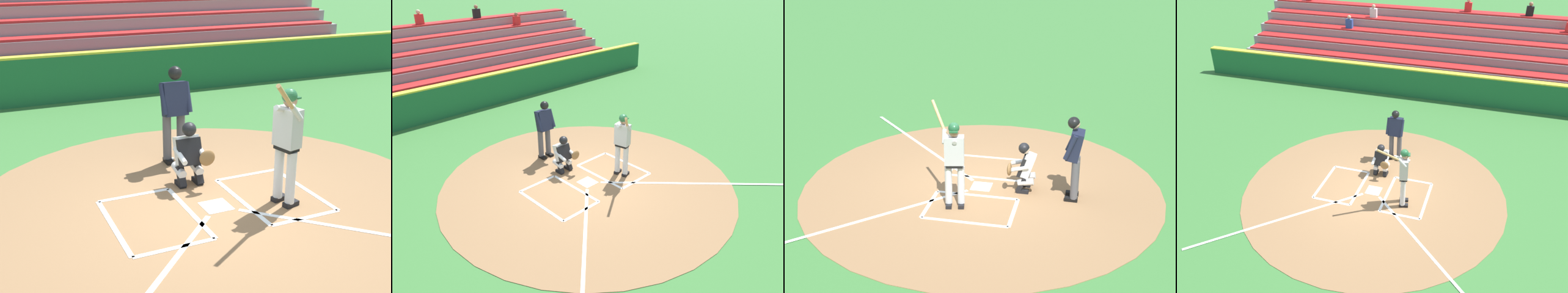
% 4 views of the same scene
% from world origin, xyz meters
% --- Properties ---
extents(ground_plane, '(120.00, 120.00, 0.00)m').
position_xyz_m(ground_plane, '(0.00, 0.00, 0.00)').
color(ground_plane, '#387033').
extents(dirt_circle, '(8.00, 8.00, 0.01)m').
position_xyz_m(dirt_circle, '(0.00, 0.00, 0.01)').
color(dirt_circle, olive).
rests_on(dirt_circle, ground).
extents(home_plate_and_chalk, '(7.93, 4.91, 0.01)m').
position_xyz_m(home_plate_and_chalk, '(0.00, 0.88, 0.01)').
color(home_plate_and_chalk, white).
rests_on(home_plate_and_chalk, dirt_circle).
extents(batter, '(0.85, 0.87, 2.13)m').
position_xyz_m(batter, '(-1.00, 0.36, 1.10)').
color(batter, silver).
rests_on(batter, ground).
extents(catcher, '(0.59, 0.60, 1.13)m').
position_xyz_m(catcher, '(0.04, -0.95, 0.59)').
color(catcher, black).
rests_on(catcher, ground).
extents(plate_umpire, '(0.58, 0.41, 1.86)m').
position_xyz_m(plate_umpire, '(-0.12, -2.03, 1.08)').
color(plate_umpire, '#4C4C51').
rests_on(plate_umpire, ground).
extents(baseball, '(0.07, 0.07, 0.07)m').
position_xyz_m(baseball, '(-0.10, -2.11, 0.04)').
color(baseball, white).
rests_on(baseball, ground).
extents(backstop_wall, '(22.00, 0.36, 1.31)m').
position_xyz_m(backstop_wall, '(0.00, -7.50, 0.65)').
color(backstop_wall, '#1E6033').
rests_on(backstop_wall, ground).
extents(bleacher_stand, '(20.00, 5.10, 3.45)m').
position_xyz_m(bleacher_stand, '(0.00, -11.33, 1.00)').
color(bleacher_stand, gray).
rests_on(bleacher_stand, ground).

